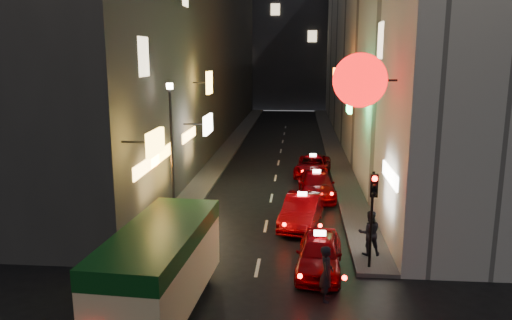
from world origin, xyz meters
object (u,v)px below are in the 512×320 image
(pedestrian_crossing, at_px, (327,270))
(lamp_post, at_px, (172,144))
(taxi_near, at_px, (319,250))
(traffic_light, at_px, (373,200))
(minibus, at_px, (160,260))

(pedestrian_crossing, xyz_separation_m, lamp_post, (-6.55, 6.74, 2.70))
(taxi_near, distance_m, traffic_light, 2.62)
(minibus, distance_m, lamp_post, 8.34)
(traffic_light, xyz_separation_m, lamp_post, (-8.20, 4.53, 1.04))
(minibus, xyz_separation_m, pedestrian_crossing, (4.94, 1.18, -0.66))
(pedestrian_crossing, relative_size, lamp_post, 0.33)
(traffic_light, bearing_deg, taxi_near, -178.54)
(minibus, xyz_separation_m, taxi_near, (4.80, 3.35, -0.90))
(minibus, bearing_deg, taxi_near, 34.92)
(minibus, bearing_deg, lamp_post, 101.51)
(minibus, relative_size, pedestrian_crossing, 3.09)
(traffic_light, bearing_deg, lamp_post, 151.09)
(traffic_light, distance_m, lamp_post, 9.42)
(minibus, height_order, traffic_light, traffic_light)
(lamp_post, bearing_deg, taxi_near, -35.51)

